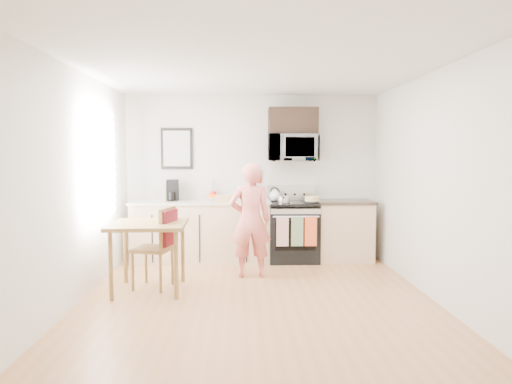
{
  "coord_description": "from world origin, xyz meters",
  "views": [
    {
      "loc": [
        -0.18,
        -5.03,
        1.65
      ],
      "look_at": [
        0.02,
        1.0,
        1.16
      ],
      "focal_mm": 32.0,
      "sensor_mm": 36.0,
      "label": 1
    }
  ],
  "objects_px": {
    "chair": "(163,236)",
    "person": "(250,220)",
    "range": "(293,233)",
    "microwave": "(293,148)",
    "dining_table": "(149,231)",
    "cake": "(312,199)"
  },
  "relations": [
    {
      "from": "microwave",
      "to": "dining_table",
      "type": "height_order",
      "value": "microwave"
    },
    {
      "from": "chair",
      "to": "cake",
      "type": "xyz_separation_m",
      "value": [
        2.05,
        1.37,
        0.32
      ]
    },
    {
      "from": "person",
      "to": "chair",
      "type": "relative_size",
      "value": 1.53
    },
    {
      "from": "microwave",
      "to": "cake",
      "type": "bearing_deg",
      "value": -32.64
    },
    {
      "from": "range",
      "to": "microwave",
      "type": "xyz_separation_m",
      "value": [
        -0.0,
        0.1,
        1.32
      ]
    },
    {
      "from": "range",
      "to": "person",
      "type": "xyz_separation_m",
      "value": [
        -0.69,
        -0.92,
        0.33
      ]
    },
    {
      "from": "range",
      "to": "dining_table",
      "type": "height_order",
      "value": "range"
    },
    {
      "from": "microwave",
      "to": "cake",
      "type": "height_order",
      "value": "microwave"
    },
    {
      "from": "range",
      "to": "person",
      "type": "distance_m",
      "value": 1.2
    },
    {
      "from": "range",
      "to": "chair",
      "type": "relative_size",
      "value": 1.15
    },
    {
      "from": "cake",
      "to": "person",
      "type": "bearing_deg",
      "value": -138.86
    },
    {
      "from": "microwave",
      "to": "cake",
      "type": "relative_size",
      "value": 2.8
    },
    {
      "from": "range",
      "to": "dining_table",
      "type": "bearing_deg",
      "value": -141.76
    },
    {
      "from": "range",
      "to": "person",
      "type": "height_order",
      "value": "person"
    },
    {
      "from": "person",
      "to": "chair",
      "type": "bearing_deg",
      "value": 22.02
    },
    {
      "from": "microwave",
      "to": "chair",
      "type": "bearing_deg",
      "value": -138.69
    },
    {
      "from": "microwave",
      "to": "cake",
      "type": "distance_m",
      "value": 0.86
    },
    {
      "from": "cake",
      "to": "chair",
      "type": "bearing_deg",
      "value": -146.14
    },
    {
      "from": "chair",
      "to": "dining_table",
      "type": "bearing_deg",
      "value": -141.71
    },
    {
      "from": "dining_table",
      "to": "cake",
      "type": "distance_m",
      "value": 2.65
    },
    {
      "from": "chair",
      "to": "person",
      "type": "bearing_deg",
      "value": 40.33
    },
    {
      "from": "range",
      "to": "microwave",
      "type": "height_order",
      "value": "microwave"
    }
  ]
}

